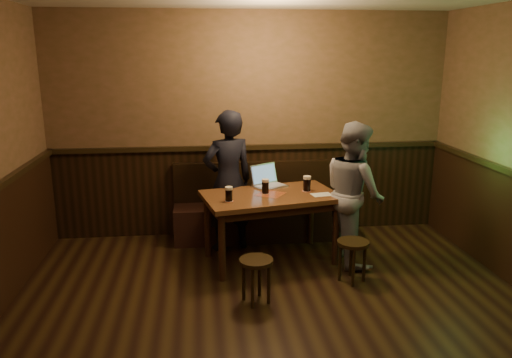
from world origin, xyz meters
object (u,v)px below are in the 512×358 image
object	(u,v)px
person_suit	(228,181)
person_grey	(354,193)
bench	(262,213)
laptop	(267,181)
pint_left	(229,194)
pint_right	(307,184)
pint_mid	(265,186)
stool_left	(256,268)
stool_right	(353,249)
pub_table	(271,203)

from	to	relation	value
person_suit	person_grey	xyz separation A→B (m)	(1.36, -0.52, -0.04)
bench	laptop	bearing A→B (deg)	-88.46
pint_left	pint_right	distance (m)	0.94
pint_mid	person_grey	distance (m)	0.98
pint_left	stool_left	bearing A→B (deg)	-74.70
pint_right	person_suit	distance (m)	0.93
stool_left	pint_mid	world-z (taller)	pint_mid
pint_left	person_grey	bearing A→B (deg)	4.73
stool_left	person_grey	world-z (taller)	person_grey
stool_right	stool_left	bearing A→B (deg)	-162.42
stool_left	pint_mid	size ratio (longest dim) A/B	2.62
laptop	person_suit	size ratio (longest dim) A/B	0.27
pint_left	person_grey	size ratio (longest dim) A/B	0.10
laptop	person_suit	xyz separation A→B (m)	(-0.45, 0.08, -0.01)
person_suit	person_grey	bearing A→B (deg)	141.59
bench	person_grey	distance (m)	1.34
stool_right	pint_right	distance (m)	0.93
stool_right	laptop	size ratio (longest dim) A/B	0.98
stool_left	stool_right	size ratio (longest dim) A/B	0.99
stool_left	stool_right	distance (m)	1.08
laptop	pint_mid	bearing A→B (deg)	-131.38
pub_table	person_grey	world-z (taller)	person_grey
stool_left	stool_right	world-z (taller)	stool_right
pint_mid	stool_left	bearing A→B (deg)	-102.42
pint_right	laptop	distance (m)	0.49
pub_table	stool_left	size ratio (longest dim) A/B	3.68
pint_right	person_suit	world-z (taller)	person_suit
pub_table	stool_left	bearing A→B (deg)	-117.55
pub_table	laptop	size ratio (longest dim) A/B	3.57
pint_right	person_grey	xyz separation A→B (m)	(0.49, -0.17, -0.08)
stool_left	laptop	distance (m)	1.42
pint_mid	laptop	bearing A→B (deg)	78.27
pint_mid	pint_right	xyz separation A→B (m)	(0.48, 0.04, 0.01)
pint_mid	pint_right	bearing A→B (deg)	4.75
pub_table	person_suit	size ratio (longest dim) A/B	0.96
pint_left	person_grey	distance (m)	1.40
stool_right	pint_right	size ratio (longest dim) A/B	2.47
stool_left	pint_mid	xyz separation A→B (m)	(0.22, 0.99, 0.52)
bench	pint_left	distance (m)	1.21
bench	pint_left	world-z (taller)	bench
stool_left	person_suit	world-z (taller)	person_suit
stool_right	person_grey	world-z (taller)	person_grey
pint_mid	laptop	size ratio (longest dim) A/B	0.37
stool_left	bench	bearing A→B (deg)	80.93
bench	person_grey	xyz separation A→B (m)	(0.92, -0.85, 0.48)
bench	stool_left	size ratio (longest dim) A/B	5.07
stool_right	pint_right	world-z (taller)	pint_right
pint_left	pint_right	bearing A→B (deg)	17.90
bench	stool_left	world-z (taller)	bench
stool_right	person_suit	world-z (taller)	person_suit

